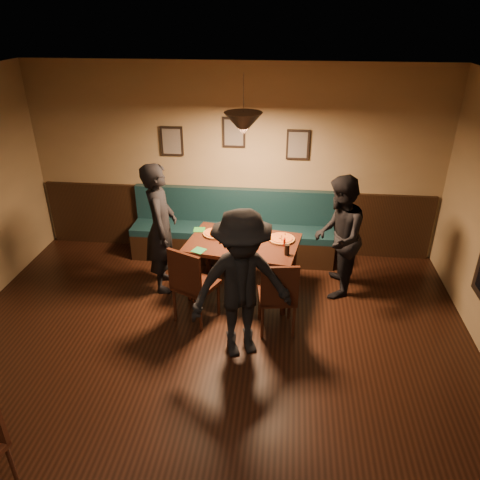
{
  "coord_description": "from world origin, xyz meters",
  "views": [
    {
      "loc": [
        0.77,
        -2.93,
        3.44
      ],
      "look_at": [
        0.25,
        1.92,
        0.95
      ],
      "focal_mm": 34.47,
      "sensor_mm": 36.0,
      "label": 1
    }
  ],
  "objects_px": {
    "diner_left": "(161,228)",
    "dining_table": "(243,267)",
    "diner_front": "(242,286)",
    "chair_near_right": "(277,294)",
    "diner_right": "(338,237)",
    "booth_bench": "(232,227)",
    "tabasco_bottle": "(284,242)",
    "soda_glass": "(287,250)",
    "chair_near_left": "(196,283)"
  },
  "relations": [
    {
      "from": "chair_near_right",
      "to": "diner_left",
      "type": "height_order",
      "value": "diner_left"
    },
    {
      "from": "dining_table",
      "to": "diner_front",
      "type": "bearing_deg",
      "value": -75.53
    },
    {
      "from": "chair_near_left",
      "to": "tabasco_bottle",
      "type": "bearing_deg",
      "value": 54.69
    },
    {
      "from": "dining_table",
      "to": "diner_right",
      "type": "xyz_separation_m",
      "value": [
        1.21,
        0.14,
        0.44
      ]
    },
    {
      "from": "chair_near_right",
      "to": "diner_left",
      "type": "xyz_separation_m",
      "value": [
        -1.54,
        0.78,
        0.4
      ]
    },
    {
      "from": "chair_near_right",
      "to": "soda_glass",
      "type": "bearing_deg",
      "value": 70.42
    },
    {
      "from": "chair_near_right",
      "to": "diner_right",
      "type": "relative_size",
      "value": 0.59
    },
    {
      "from": "booth_bench",
      "to": "soda_glass",
      "type": "bearing_deg",
      "value": -56.1
    },
    {
      "from": "booth_bench",
      "to": "soda_glass",
      "type": "relative_size",
      "value": 22.2
    },
    {
      "from": "booth_bench",
      "to": "soda_glass",
      "type": "height_order",
      "value": "booth_bench"
    },
    {
      "from": "dining_table",
      "to": "soda_glass",
      "type": "xyz_separation_m",
      "value": [
        0.56,
        -0.28,
        0.44
      ]
    },
    {
      "from": "booth_bench",
      "to": "diner_right",
      "type": "bearing_deg",
      "value": -28.63
    },
    {
      "from": "diner_right",
      "to": "chair_near_left",
      "type": "bearing_deg",
      "value": -56.9
    },
    {
      "from": "soda_glass",
      "to": "tabasco_bottle",
      "type": "distance_m",
      "value": 0.22
    },
    {
      "from": "chair_near_right",
      "to": "diner_front",
      "type": "bearing_deg",
      "value": -137.99
    },
    {
      "from": "tabasco_bottle",
      "to": "chair_near_right",
      "type": "bearing_deg",
      "value": -94.71
    },
    {
      "from": "chair_near_right",
      "to": "diner_right",
      "type": "height_order",
      "value": "diner_right"
    },
    {
      "from": "chair_near_left",
      "to": "diner_left",
      "type": "height_order",
      "value": "diner_left"
    },
    {
      "from": "chair_near_right",
      "to": "soda_glass",
      "type": "height_order",
      "value": "chair_near_right"
    },
    {
      "from": "diner_right",
      "to": "dining_table",
      "type": "bearing_deg",
      "value": -75.21
    },
    {
      "from": "dining_table",
      "to": "tabasco_bottle",
      "type": "relative_size",
      "value": 10.84
    },
    {
      "from": "diner_right",
      "to": "diner_front",
      "type": "relative_size",
      "value": 0.95
    },
    {
      "from": "chair_near_left",
      "to": "tabasco_bottle",
      "type": "height_order",
      "value": "chair_near_left"
    },
    {
      "from": "diner_left",
      "to": "tabasco_bottle",
      "type": "height_order",
      "value": "diner_left"
    },
    {
      "from": "dining_table",
      "to": "diner_right",
      "type": "bearing_deg",
      "value": 15.78
    },
    {
      "from": "chair_near_right",
      "to": "tabasco_bottle",
      "type": "height_order",
      "value": "chair_near_right"
    },
    {
      "from": "diner_right",
      "to": "tabasco_bottle",
      "type": "height_order",
      "value": "diner_right"
    },
    {
      "from": "chair_near_right",
      "to": "tabasco_bottle",
      "type": "xyz_separation_m",
      "value": [
        0.06,
        0.68,
        0.33
      ]
    },
    {
      "from": "dining_table",
      "to": "tabasco_bottle",
      "type": "distance_m",
      "value": 0.69
    },
    {
      "from": "booth_bench",
      "to": "chair_near_left",
      "type": "distance_m",
      "value": 1.6
    },
    {
      "from": "diner_right",
      "to": "tabasco_bottle",
      "type": "relative_size",
      "value": 12.6
    },
    {
      "from": "chair_near_left",
      "to": "dining_table",
      "type": "bearing_deg",
      "value": 77.59
    },
    {
      "from": "booth_bench",
      "to": "chair_near_right",
      "type": "relative_size",
      "value": 3.16
    },
    {
      "from": "diner_right",
      "to": "tabasco_bottle",
      "type": "distance_m",
      "value": 0.71
    },
    {
      "from": "dining_table",
      "to": "chair_near_left",
      "type": "bearing_deg",
      "value": -118.01
    },
    {
      "from": "diner_left",
      "to": "dining_table",
      "type": "bearing_deg",
      "value": -101.51
    },
    {
      "from": "dining_table",
      "to": "tabasco_bottle",
      "type": "bearing_deg",
      "value": 2.4
    },
    {
      "from": "diner_front",
      "to": "diner_left",
      "type": "bearing_deg",
      "value": 111.59
    },
    {
      "from": "diner_right",
      "to": "tabasco_bottle",
      "type": "bearing_deg",
      "value": -65.22
    },
    {
      "from": "chair_near_right",
      "to": "diner_front",
      "type": "height_order",
      "value": "diner_front"
    },
    {
      "from": "dining_table",
      "to": "tabasco_bottle",
      "type": "height_order",
      "value": "tabasco_bottle"
    },
    {
      "from": "chair_near_left",
      "to": "chair_near_right",
      "type": "height_order",
      "value": "chair_near_left"
    },
    {
      "from": "booth_bench",
      "to": "diner_front",
      "type": "bearing_deg",
      "value": -80.42
    },
    {
      "from": "diner_left",
      "to": "chair_near_right",
      "type": "bearing_deg",
      "value": -126.62
    },
    {
      "from": "booth_bench",
      "to": "tabasco_bottle",
      "type": "xyz_separation_m",
      "value": [
        0.78,
        -1.0,
        0.31
      ]
    },
    {
      "from": "chair_near_left",
      "to": "chair_near_right",
      "type": "relative_size",
      "value": 1.05
    },
    {
      "from": "diner_right",
      "to": "tabasco_bottle",
      "type": "xyz_separation_m",
      "value": [
        -0.68,
        -0.2,
        0.0
      ]
    },
    {
      "from": "chair_near_left",
      "to": "chair_near_right",
      "type": "distance_m",
      "value": 0.97
    },
    {
      "from": "dining_table",
      "to": "diner_left",
      "type": "xyz_separation_m",
      "value": [
        -1.07,
        0.03,
        0.5
      ]
    },
    {
      "from": "dining_table",
      "to": "diner_right",
      "type": "distance_m",
      "value": 1.29
    }
  ]
}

